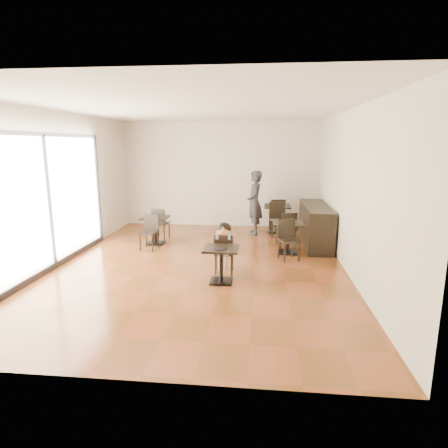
# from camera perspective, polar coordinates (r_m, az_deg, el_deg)

# --- Properties ---
(floor) EXTENTS (6.00, 8.00, 0.01)m
(floor) POSITION_cam_1_polar(r_m,az_deg,el_deg) (8.00, -3.71, -6.25)
(floor) COLOR brown
(floor) RESTS_ON ground
(ceiling) EXTENTS (6.00, 8.00, 0.01)m
(ceiling) POSITION_cam_1_polar(r_m,az_deg,el_deg) (7.63, -4.05, 17.22)
(ceiling) COLOR white
(ceiling) RESTS_ON floor
(wall_back) EXTENTS (6.00, 0.01, 3.20)m
(wall_back) POSITION_cam_1_polar(r_m,az_deg,el_deg) (11.60, -0.52, 7.56)
(wall_back) COLOR beige
(wall_back) RESTS_ON floor
(wall_front) EXTENTS (6.00, 0.01, 3.20)m
(wall_front) POSITION_cam_1_polar(r_m,az_deg,el_deg) (3.83, -13.96, -2.08)
(wall_front) COLOR beige
(wall_front) RESTS_ON floor
(wall_left) EXTENTS (0.01, 8.00, 3.20)m
(wall_left) POSITION_cam_1_polar(r_m,az_deg,el_deg) (8.68, -23.88, 5.01)
(wall_left) COLOR beige
(wall_left) RESTS_ON floor
(wall_right) EXTENTS (0.01, 8.00, 3.20)m
(wall_right) POSITION_cam_1_polar(r_m,az_deg,el_deg) (7.74, 18.68, 4.67)
(wall_right) COLOR beige
(wall_right) RESTS_ON floor
(storefront_window) EXTENTS (0.04, 4.50, 2.60)m
(storefront_window) POSITION_cam_1_polar(r_m,az_deg,el_deg) (8.26, -25.27, 3.18)
(storefront_window) COLOR white
(storefront_window) RESTS_ON floor
(child_table) EXTENTS (0.63, 0.63, 0.67)m
(child_table) POSITION_cam_1_polar(r_m,az_deg,el_deg) (6.92, -0.43, -6.26)
(child_table) COLOR black
(child_table) RESTS_ON floor
(child_chair) EXTENTS (0.36, 0.36, 0.80)m
(child_chair) POSITION_cam_1_polar(r_m,az_deg,el_deg) (7.43, 0.04, -4.44)
(child_chair) COLOR black
(child_chair) RESTS_ON floor
(child) EXTENTS (0.36, 0.51, 1.01)m
(child) POSITION_cam_1_polar(r_m,az_deg,el_deg) (7.40, 0.04, -3.67)
(child) COLOR gray
(child) RESTS_ON child_chair
(plate) EXTENTS (0.23, 0.23, 0.01)m
(plate) POSITION_cam_1_polar(r_m,az_deg,el_deg) (6.73, -0.52, -3.78)
(plate) COLOR black
(plate) RESTS_ON child_table
(pizza_slice) EXTENTS (0.23, 0.18, 0.05)m
(pizza_slice) POSITION_cam_1_polar(r_m,az_deg,el_deg) (7.12, -0.12, -1.21)
(pizza_slice) COLOR #E4CC72
(pizza_slice) RESTS_ON child
(adult_patron) EXTENTS (0.51, 0.71, 1.80)m
(adult_patron) POSITION_cam_1_polar(r_m,az_deg,el_deg) (10.55, 4.68, 3.24)
(adult_patron) COLOR #323236
(adult_patron) RESTS_ON floor
(cafe_table_mid) EXTENTS (0.89, 0.89, 0.73)m
(cafe_table_mid) POSITION_cam_1_polar(r_m,az_deg,el_deg) (8.89, 9.63, -2.06)
(cafe_table_mid) COLOR black
(cafe_table_mid) RESTS_ON floor
(cafe_table_left) EXTENTS (0.76, 0.76, 0.70)m
(cafe_table_left) POSITION_cam_1_polar(r_m,az_deg,el_deg) (9.72, -10.42, -0.97)
(cafe_table_left) COLOR black
(cafe_table_left) RESTS_ON floor
(cafe_table_back) EXTENTS (0.84, 0.84, 0.78)m
(cafe_table_back) POSITION_cam_1_polar(r_m,az_deg,el_deg) (10.94, 8.08, 0.79)
(cafe_table_back) COLOR black
(cafe_table_back) RESTS_ON floor
(chair_mid_a) EXTENTS (0.51, 0.51, 0.88)m
(chair_mid_a) POSITION_cam_1_polar(r_m,az_deg,el_deg) (9.41, 9.43, -0.80)
(chair_mid_a) COLOR black
(chair_mid_a) RESTS_ON floor
(chair_mid_b) EXTENTS (0.51, 0.51, 0.88)m
(chair_mid_b) POSITION_cam_1_polar(r_m,az_deg,el_deg) (8.34, 9.88, -2.48)
(chair_mid_b) COLOR black
(chair_mid_b) RESTS_ON floor
(chair_left_a) EXTENTS (0.44, 0.44, 0.84)m
(chair_left_a) POSITION_cam_1_polar(r_m,az_deg,el_deg) (10.22, -9.58, 0.11)
(chair_left_a) COLOR black
(chair_left_a) RESTS_ON floor
(chair_left_b) EXTENTS (0.44, 0.44, 0.84)m
(chair_left_b) POSITION_cam_1_polar(r_m,az_deg,el_deg) (9.19, -11.39, -1.31)
(chair_left_b) COLOR black
(chair_left_b) RESTS_ON floor
(chair_back_a) EXTENTS (0.48, 0.48, 0.94)m
(chair_back_a) POSITION_cam_1_polar(r_m,az_deg,el_deg) (11.19, 8.04, 1.45)
(chair_back_a) COLOR black
(chair_back_a) RESTS_ON floor
(chair_back_b) EXTENTS (0.48, 0.48, 0.94)m
(chair_back_b) POSITION_cam_1_polar(r_m,az_deg,el_deg) (10.39, 8.20, 0.63)
(chair_back_b) COLOR black
(chair_back_b) RESTS_ON floor
(service_counter) EXTENTS (0.60, 2.40, 1.00)m
(service_counter) POSITION_cam_1_polar(r_m,az_deg,el_deg) (9.80, 13.74, -0.13)
(service_counter) COLOR black
(service_counter) RESTS_ON floor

